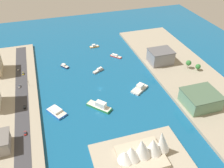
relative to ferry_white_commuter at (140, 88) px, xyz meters
name	(u,v)px	position (x,y,z in m)	size (l,w,h in m)	color
ground_plane	(100,88)	(37.91, -14.47, -2.02)	(440.00, 440.00, 0.00)	#145684
quay_west	(183,72)	(-59.20, -14.47, -0.52)	(70.00, 240.00, 2.99)	#9E937F
quay_east	(0,106)	(135.03, -14.47, -0.52)	(70.00, 240.00, 2.99)	#9E937F
peninsula_point	(141,159)	(32.14, 79.83, -1.02)	(69.84, 46.51, 2.00)	#A89E89
road_strip	(22,100)	(115.04, -14.47, 1.04)	(12.14, 228.00, 0.15)	#38383D
ferry_white_commuter	(140,88)	(0.00, 0.00, 0.00)	(20.93, 18.51, 6.30)	silver
tugboat_red	(116,56)	(2.08, -72.57, -0.76)	(12.93, 13.60, 3.45)	red
ferry_green_doubledeck	(100,106)	(46.39, 15.10, 0.58)	(21.58, 23.08, 7.67)	#2D8C4C
yacht_sleek_gray	(98,70)	(31.48, -46.34, -0.55)	(14.67, 9.68, 3.83)	#999EA3
catamaran_blue	(56,111)	(85.50, 9.84, -0.38)	(17.94, 21.42, 4.11)	blue
water_taxi_orange	(94,46)	(21.19, -106.77, -0.67)	(12.75, 5.28, 4.00)	orange
patrol_launch_navy	(65,66)	(66.77, -67.10, -0.65)	(9.27, 11.00, 3.64)	#1E284C
warehouse_low_gray	(160,56)	(-42.20, -39.44, 8.90)	(27.09, 21.94, 15.79)	gray
terminal_long_green	(201,99)	(-42.20, 41.48, 7.82)	(31.19, 28.09, 13.64)	slate
sedan_silver	(19,86)	(116.95, -37.47, 1.91)	(1.95, 4.91, 1.58)	black
taxi_yellow_cab	(23,73)	(113.04, -61.23, 1.84)	(1.86, 4.69, 1.46)	black
pickup_red	(25,133)	(112.76, 31.26, 1.96)	(2.00, 4.37, 1.74)	black
suv_black	(25,107)	(112.61, -2.15, 1.87)	(1.91, 4.70, 1.53)	black
van_white	(18,69)	(118.14, -72.36, 1.91)	(2.10, 4.63, 1.59)	black
traffic_light_waterfront	(28,83)	(107.45, -36.09, 5.31)	(0.36, 0.36, 6.50)	black
opera_landmark	(143,150)	(31.04, 79.83, 8.11)	(41.23, 28.19, 23.50)	#BCAD93
park_tree_cluster	(193,65)	(-70.36, -14.72, 6.89)	(13.93, 13.06, 9.92)	brown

